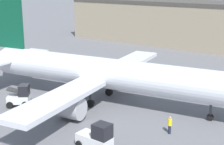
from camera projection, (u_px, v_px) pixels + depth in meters
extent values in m
plane|color=slate|center=(112.00, 103.00, 39.98)|extent=(400.00, 400.00, 0.00)
cube|color=gray|center=(222.00, 28.00, 69.86)|extent=(69.40, 12.37, 8.75)
cube|color=#47423D|center=(224.00, 4.00, 68.61)|extent=(69.40, 12.62, 0.70)
cylinder|color=silver|center=(112.00, 74.00, 39.05)|extent=(31.34, 8.49, 3.50)
cube|color=silver|center=(129.00, 62.00, 47.07)|extent=(5.47, 13.55, 0.50)
cube|color=silver|center=(58.00, 99.00, 32.70)|extent=(5.47, 13.55, 0.50)
cylinder|color=#B7B7BC|center=(123.00, 77.00, 45.77)|extent=(3.07, 2.69, 2.27)
cylinder|color=#B7B7BC|center=(70.00, 107.00, 34.81)|extent=(3.07, 2.69, 2.27)
cube|color=#0C4C33|center=(9.00, 24.00, 44.22)|extent=(4.36, 1.06, 6.22)
cube|color=silver|center=(31.00, 52.00, 48.73)|extent=(3.79, 4.66, 0.24)
cylinder|color=#38383D|center=(210.00, 112.00, 34.88)|extent=(0.28, 0.28, 1.78)
cylinder|color=black|center=(210.00, 117.00, 35.02)|extent=(0.75, 0.46, 0.70)
cylinder|color=#38383D|center=(90.00, 100.00, 38.46)|extent=(0.28, 0.28, 1.78)
cylinder|color=black|center=(91.00, 104.00, 38.58)|extent=(0.94, 0.49, 0.90)
cylinder|color=#38383D|center=(109.00, 89.00, 42.38)|extent=(0.28, 0.28, 1.78)
cylinder|color=black|center=(109.00, 92.00, 42.50)|extent=(0.94, 0.49, 0.90)
cylinder|color=#1E2338|center=(170.00, 129.00, 32.03)|extent=(0.27, 0.27, 0.82)
cylinder|color=yellow|center=(170.00, 122.00, 31.83)|extent=(0.38, 0.38, 0.65)
sphere|color=tan|center=(170.00, 118.00, 31.71)|extent=(0.24, 0.24, 0.24)
cube|color=silver|center=(94.00, 140.00, 29.18)|extent=(3.17, 1.52, 0.88)
cube|color=black|center=(102.00, 131.00, 28.38)|extent=(1.41, 1.33, 1.26)
cylinder|color=black|center=(110.00, 145.00, 29.20)|extent=(0.64, 0.30, 0.64)
cylinder|color=black|center=(79.00, 144.00, 29.40)|extent=(0.64, 0.30, 0.64)
cylinder|color=black|center=(90.00, 138.00, 30.49)|extent=(0.64, 0.30, 0.64)
cube|color=silver|center=(19.00, 99.00, 38.98)|extent=(2.90, 2.76, 0.87)
cube|color=black|center=(24.00, 90.00, 38.72)|extent=(1.73, 1.79, 1.24)
cube|color=#333333|center=(14.00, 90.00, 38.69)|extent=(1.89, 1.82, 0.61)
cylinder|color=black|center=(25.00, 105.00, 38.35)|extent=(0.77, 0.69, 0.76)
cylinder|color=black|center=(28.00, 100.00, 39.90)|extent=(0.77, 0.69, 0.76)
cylinder|color=black|center=(10.00, 105.00, 38.29)|extent=(0.77, 0.69, 0.76)
cylinder|color=black|center=(13.00, 100.00, 39.84)|extent=(0.77, 0.69, 0.76)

